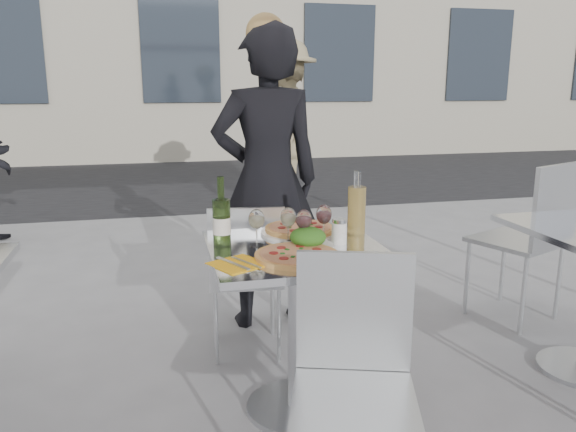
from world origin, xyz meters
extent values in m
plane|color=slate|center=(0.00, 0.00, 0.00)|extent=(80.00, 80.00, 0.00)
cube|color=black|center=(0.00, 6.50, 0.00)|extent=(24.00, 5.00, 0.00)
cylinder|color=#B7BABF|center=(0.00, 0.00, 0.01)|extent=(0.44, 0.44, 0.02)
cylinder|color=#B7BABF|center=(0.00, 0.00, 0.37)|extent=(0.07, 0.07, 0.72)
cube|color=silver|center=(0.00, 0.00, 0.73)|extent=(0.72, 0.72, 0.03)
cylinder|color=silver|center=(0.06, 0.78, 0.20)|extent=(0.02, 0.02, 0.40)
cylinder|color=silver|center=(-0.26, 0.81, 0.20)|extent=(0.02, 0.02, 0.40)
cylinder|color=silver|center=(0.03, 0.46, 0.20)|extent=(0.02, 0.02, 0.40)
cylinder|color=silver|center=(-0.30, 0.49, 0.20)|extent=(0.02, 0.02, 0.40)
cube|color=silver|center=(-0.12, 0.63, 0.41)|extent=(0.41, 0.41, 0.02)
cube|color=silver|center=(-0.14, 0.45, 0.63)|extent=(0.38, 0.06, 0.40)
cylinder|color=silver|center=(-0.09, -0.46, 0.21)|extent=(0.02, 0.02, 0.42)
cube|color=silver|center=(0.02, -0.67, 0.43)|extent=(0.50, 0.50, 0.02)
cube|color=silver|center=(0.08, -0.49, 0.66)|extent=(0.38, 0.15, 0.42)
cylinder|color=silver|center=(1.65, 0.94, 0.24)|extent=(0.03, 0.03, 0.48)
cylinder|color=silver|center=(1.30, 0.79, 0.24)|extent=(0.03, 0.03, 0.48)
cylinder|color=silver|center=(1.80, 0.59, 0.24)|extent=(0.03, 0.03, 0.48)
cylinder|color=silver|center=(1.45, 0.44, 0.24)|extent=(0.03, 0.03, 0.48)
cube|color=silver|center=(1.55, 0.69, 0.49)|extent=(0.58, 0.58, 0.03)
cube|color=silver|center=(1.64, 0.49, 0.74)|extent=(0.42, 0.20, 0.48)
imported|color=black|center=(0.07, 0.97, 0.87)|extent=(0.65, 0.43, 1.74)
imported|color=#8B7D5A|center=(0.83, 3.86, 0.96)|extent=(0.94, 1.35, 1.92)
cylinder|color=#E2A858|center=(-0.03, -0.14, 0.76)|extent=(0.33, 0.33, 0.02)
cylinder|color=tan|center=(-0.03, -0.14, 0.77)|extent=(0.29, 0.29, 0.00)
cylinder|color=white|center=(0.07, 0.21, 0.76)|extent=(0.36, 0.36, 0.01)
cylinder|color=#E2A858|center=(0.07, 0.21, 0.77)|extent=(0.32, 0.32, 0.02)
cylinder|color=tan|center=(0.07, 0.21, 0.78)|extent=(0.28, 0.28, 0.00)
cylinder|color=white|center=(0.05, -0.01, 0.76)|extent=(0.22, 0.22, 0.01)
ellipsoid|color=#196118|center=(0.05, -0.01, 0.80)|extent=(0.15, 0.15, 0.08)
sphere|color=#B21914|center=(0.09, 0.01, 0.81)|extent=(0.03, 0.03, 0.03)
cylinder|color=#35501E|center=(-0.30, 0.09, 0.85)|extent=(0.07, 0.07, 0.20)
cone|color=#35501E|center=(-0.30, 0.09, 0.95)|extent=(0.07, 0.07, 0.03)
cylinder|color=#35501E|center=(-0.30, 0.09, 0.99)|extent=(0.03, 0.03, 0.10)
cylinder|color=silver|center=(-0.30, 0.09, 0.84)|extent=(0.07, 0.07, 0.07)
cylinder|color=tan|center=(0.31, 0.13, 0.86)|extent=(0.08, 0.08, 0.22)
cylinder|color=white|center=(0.31, 0.13, 1.00)|extent=(0.03, 0.03, 0.08)
cylinder|color=white|center=(0.19, 0.02, 0.80)|extent=(0.06, 0.06, 0.09)
cylinder|color=silver|center=(0.19, 0.02, 0.85)|extent=(0.06, 0.06, 0.02)
cylinder|color=white|center=(-0.16, 0.07, 0.75)|extent=(0.06, 0.06, 0.00)
cylinder|color=white|center=(-0.16, 0.07, 0.80)|extent=(0.01, 0.01, 0.09)
ellipsoid|color=white|center=(-0.16, 0.07, 0.86)|extent=(0.07, 0.07, 0.08)
ellipsoid|color=beige|center=(-0.16, 0.07, 0.85)|extent=(0.05, 0.05, 0.05)
cylinder|color=white|center=(-0.02, 0.07, 0.75)|extent=(0.06, 0.06, 0.00)
cylinder|color=white|center=(-0.02, 0.07, 0.80)|extent=(0.01, 0.01, 0.09)
ellipsoid|color=white|center=(-0.02, 0.07, 0.86)|extent=(0.07, 0.07, 0.08)
ellipsoid|color=beige|center=(-0.02, 0.07, 0.85)|extent=(0.05, 0.05, 0.05)
cylinder|color=white|center=(0.03, 0.01, 0.75)|extent=(0.06, 0.06, 0.00)
cylinder|color=white|center=(0.03, 0.01, 0.80)|extent=(0.01, 0.01, 0.09)
ellipsoid|color=white|center=(0.03, 0.01, 0.86)|extent=(0.07, 0.07, 0.08)
ellipsoid|color=#470A0D|center=(0.03, 0.01, 0.85)|extent=(0.05, 0.05, 0.05)
cylinder|color=white|center=(0.14, 0.08, 0.75)|extent=(0.06, 0.06, 0.00)
cylinder|color=white|center=(0.14, 0.08, 0.80)|extent=(0.01, 0.01, 0.09)
ellipsoid|color=white|center=(0.14, 0.08, 0.86)|extent=(0.07, 0.07, 0.08)
ellipsoid|color=#470A0D|center=(0.14, 0.08, 0.85)|extent=(0.05, 0.05, 0.05)
cube|color=#FCB215|center=(-0.27, -0.17, 0.75)|extent=(0.24, 0.24, 0.00)
cube|color=#B7BABF|center=(-0.29, -0.17, 0.76)|extent=(0.11, 0.18, 0.00)
cube|color=#B7BABF|center=(-0.24, -0.17, 0.76)|extent=(0.09, 0.16, 0.00)
cube|color=#FCB215|center=(0.27, -0.24, 0.75)|extent=(0.24, 0.24, 0.00)
cube|color=#B7BABF|center=(0.25, -0.24, 0.76)|extent=(0.10, 0.19, 0.00)
cube|color=#B7BABF|center=(0.30, -0.24, 0.76)|extent=(0.08, 0.17, 0.00)
camera|label=1|loc=(-0.55, -2.17, 1.41)|focal=35.00mm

